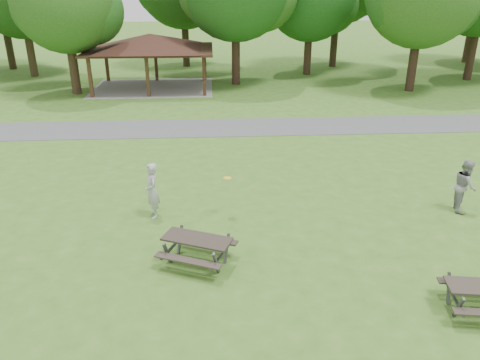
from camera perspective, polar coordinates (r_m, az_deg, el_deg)
The scene contains 8 objects.
ground at distance 12.20m, azimuth -3.62°, elevation -13.30°, with size 160.00×160.00×0.00m, color #3A681D.
asphalt_path at distance 24.87m, azimuth -3.75°, elevation 6.38°, with size 120.00×3.20×0.02m, color #4B4B4D.
pavilion at distance 34.29m, azimuth -10.89°, elevation 15.97°, with size 8.60×7.01×3.76m.
tree_row_d at distance 33.59m, azimuth -20.42°, elevation 19.50°, with size 6.93×6.60×9.27m.
picnic_table_middle at distance 12.94m, azimuth -5.25°, elevation -7.79°, with size 2.31×2.11×0.81m.
frisbee_in_flight at distance 15.12m, azimuth -1.53°, elevation 0.22°, with size 0.31×0.31×0.02m.
frisbee_thrower at distance 15.43m, azimuth -10.67°, elevation -1.30°, with size 0.68×0.45×1.87m, color #A9A9AB.
frisbee_catcher at distance 17.34m, azimuth 25.72°, elevation -0.61°, with size 0.88×0.68×1.80m, color gray.
Camera 1 is at (0.15, -9.78, 7.29)m, focal length 35.00 mm.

